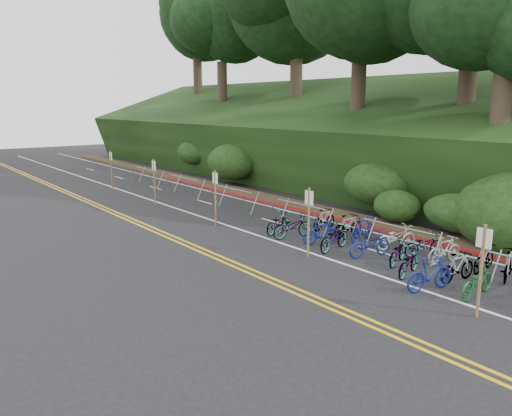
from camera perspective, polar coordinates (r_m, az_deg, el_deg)
The scene contains 10 objects.
ground at distance 14.57m, azimuth 18.05°, elevation -10.39°, with size 120.00×120.00×0.00m, color black.
road_markings at distance 21.88m, azimuth -3.24°, elevation -2.40°, with size 7.47×80.00×0.01m.
red_curb at distance 26.38m, azimuth 3.49°, elevation 0.14°, with size 0.25×28.00×0.10m, color maroon.
embankment at distance 36.03m, azimuth 4.89°, elevation 7.29°, with size 14.30×48.14×9.11m.
tree_cluster at distance 36.77m, azimuth -2.22°, elevation 21.53°, with size 32.56×54.13×18.58m.
bike_racks_rest at distance 25.35m, azimuth -2.58°, elevation 1.53°, with size 1.14×23.00×1.17m.
signpost_near at distance 13.79m, azimuth 24.38°, elevation -5.96°, with size 0.08×0.40×2.45m.
signposts_rest at distance 24.83m, azimuth -8.46°, elevation 2.55°, with size 0.08×18.40×2.50m.
bike_front at distance 15.50m, azimuth 19.24°, elevation -7.10°, with size 1.71×0.48×1.03m, color navy.
bike_valet at distance 17.94m, azimuth 17.27°, elevation -4.58°, with size 3.33×13.05×1.06m.
Camera 1 is at (-11.35, -7.41, 5.35)m, focal length 35.00 mm.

